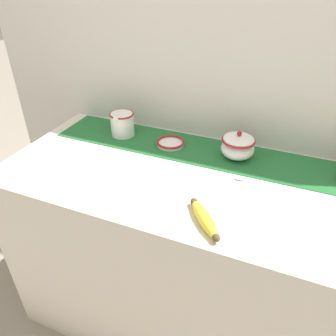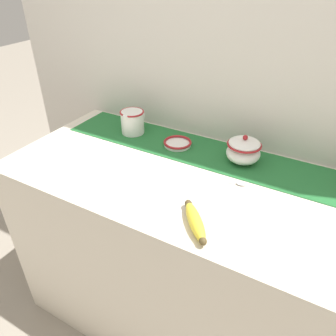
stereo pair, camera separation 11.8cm
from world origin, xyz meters
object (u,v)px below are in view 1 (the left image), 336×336
Objects in this scene: small_dish at (170,143)px; sugar_bowl at (238,146)px; spoon at (237,178)px; cream_pitcher at (122,123)px; banana at (204,218)px.

sugar_bowl is at bearing 1.39° from small_dish.
small_dish is (-0.29, -0.01, -0.04)m from sugar_bowl.
cream_pitcher is at bearing 146.38° from spoon.
banana is 0.28m from spoon.
cream_pitcher is 1.05× the size of small_dish.
cream_pitcher is 0.53m from sugar_bowl.
small_dish is 0.51m from banana.
spoon is at bearing -15.23° from cream_pitcher.
small_dish is 0.73× the size of banana.
sugar_bowl reaches higher than banana.
spoon is at bearing 81.56° from banana.
sugar_bowl is 0.74× the size of spoon.
banana is at bearing -39.37° from cream_pitcher.
spoon is (0.04, 0.27, -0.02)m from banana.
spoon is at bearing -77.11° from sugar_bowl.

